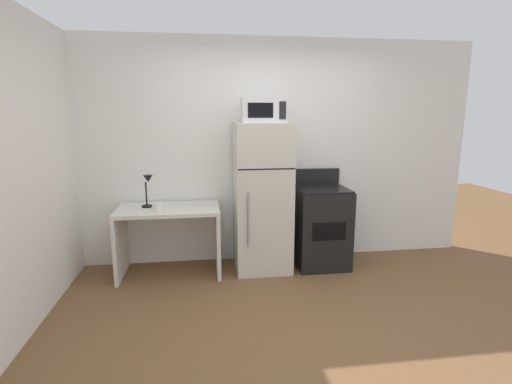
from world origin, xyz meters
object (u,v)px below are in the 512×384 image
object	(u,v)px
desk_lamp	(148,185)
oven_range	(321,226)
microwave	(263,110)
coffee_mug	(158,207)
desk	(169,228)
refrigerator	(262,198)

from	to	relation	value
desk_lamp	oven_range	size ratio (longest dim) A/B	0.32
microwave	oven_range	size ratio (longest dim) A/B	0.42
microwave	coffee_mug	bearing A→B (deg)	-172.61
microwave	oven_range	world-z (taller)	microwave
coffee_mug	microwave	world-z (taller)	microwave
coffee_mug	desk	bearing A→B (deg)	58.49
refrigerator	microwave	distance (m)	0.96
refrigerator	desk	bearing A→B (deg)	-179.12
coffee_mug	desk_lamp	bearing A→B (deg)	120.89
desk_lamp	refrigerator	bearing A→B (deg)	-1.35
refrigerator	microwave	size ratio (longest dim) A/B	3.59
desk_lamp	coffee_mug	bearing A→B (deg)	-59.11
desk_lamp	microwave	world-z (taller)	microwave
desk	oven_range	xyz separation A→B (m)	(1.72, 0.02, -0.05)
desk_lamp	oven_range	distance (m)	2.00
desk	coffee_mug	world-z (taller)	coffee_mug
desk_lamp	desk	bearing A→B (deg)	-12.09
desk	oven_range	size ratio (longest dim) A/B	0.99
microwave	refrigerator	bearing A→B (deg)	90.33
desk	oven_range	distance (m)	1.72
desk	refrigerator	world-z (taller)	refrigerator
coffee_mug	refrigerator	size ratio (longest dim) A/B	0.06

